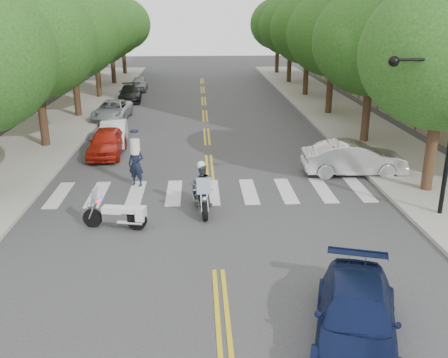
{
  "coord_description": "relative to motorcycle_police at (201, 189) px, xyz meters",
  "views": [
    {
      "loc": [
        -0.52,
        -12.79,
        7.16
      ],
      "look_at": [
        0.4,
        4.36,
        1.3
      ],
      "focal_mm": 40.0,
      "sensor_mm": 36.0,
      "label": 1
    }
  ],
  "objects": [
    {
      "name": "ground",
      "position": [
        0.43,
        -4.56,
        -0.87
      ],
      "size": [
        140.0,
        140.0,
        0.0
      ],
      "primitive_type": "plane",
      "color": "#38383A",
      "rests_on": "ground"
    },
    {
      "name": "sidewalk_left",
      "position": [
        -9.07,
        17.44,
        -0.79
      ],
      "size": [
        5.0,
        60.0,
        0.15
      ],
      "primitive_type": "cube",
      "color": "#9E9991",
      "rests_on": "ground"
    },
    {
      "name": "sidewalk_right",
      "position": [
        9.93,
        17.44,
        -0.79
      ],
      "size": [
        5.0,
        60.0,
        0.15
      ],
      "primitive_type": "cube",
      "color": "#9E9991",
      "rests_on": "ground"
    },
    {
      "name": "tree_l_1",
      "position": [
        -8.37,
        9.44,
        4.69
      ],
      "size": [
        6.4,
        6.4,
        8.45
      ],
      "color": "#382316",
      "rests_on": "ground"
    },
    {
      "name": "tree_l_2",
      "position": [
        -8.37,
        17.44,
        4.69
      ],
      "size": [
        6.4,
        6.4,
        8.45
      ],
      "color": "#382316",
      "rests_on": "ground"
    },
    {
      "name": "tree_l_3",
      "position": [
        -8.37,
        25.44,
        4.69
      ],
      "size": [
        6.4,
        6.4,
        8.45
      ],
      "color": "#382316",
      "rests_on": "ground"
    },
    {
      "name": "tree_l_4",
      "position": [
        -8.37,
        33.44,
        4.69
      ],
      "size": [
        6.4,
        6.4,
        8.45
      ],
      "color": "#382316",
      "rests_on": "ground"
    },
    {
      "name": "tree_l_5",
      "position": [
        -8.37,
        41.44,
        4.69
      ],
      "size": [
        6.4,
        6.4,
        8.45
      ],
      "color": "#382316",
      "rests_on": "ground"
    },
    {
      "name": "tree_r_0",
      "position": [
        9.23,
        1.44,
        4.69
      ],
      "size": [
        6.4,
        6.4,
        8.45
      ],
      "color": "#382316",
      "rests_on": "ground"
    },
    {
      "name": "tree_r_1",
      "position": [
        9.23,
        9.44,
        4.69
      ],
      "size": [
        6.4,
        6.4,
        8.45
      ],
      "color": "#382316",
      "rests_on": "ground"
    },
    {
      "name": "tree_r_2",
      "position": [
        9.23,
        17.44,
        4.69
      ],
      "size": [
        6.4,
        6.4,
        8.45
      ],
      "color": "#382316",
      "rests_on": "ground"
    },
    {
      "name": "tree_r_3",
      "position": [
        9.23,
        25.44,
        4.69
      ],
      "size": [
        6.4,
        6.4,
        8.45
      ],
      "color": "#382316",
      "rests_on": "ground"
    },
    {
      "name": "tree_r_4",
      "position": [
        9.23,
        33.44,
        4.69
      ],
      "size": [
        6.4,
        6.4,
        8.45
      ],
      "color": "#382316",
      "rests_on": "ground"
    },
    {
      "name": "tree_r_5",
      "position": [
        9.23,
        41.44,
        4.69
      ],
      "size": [
        6.4,
        6.4,
        8.45
      ],
      "color": "#382316",
      "rests_on": "ground"
    },
    {
      "name": "traffic_signal_pole",
      "position": [
        8.15,
        -1.06,
        2.85
      ],
      "size": [
        2.82,
        0.42,
        6.0
      ],
      "color": "black",
      "rests_on": "ground"
    },
    {
      "name": "motorcycle_police",
      "position": [
        0.0,
        0.0,
        0.0
      ],
      "size": [
        0.87,
        2.4,
        1.95
      ],
      "rotation": [
        0.0,
        0.0,
        3.25
      ],
      "color": "black",
      "rests_on": "ground"
    },
    {
      "name": "motorcycle_parked",
      "position": [
        -2.8,
        -1.48,
        -0.36
      ],
      "size": [
        2.24,
        0.79,
        1.46
      ],
      "rotation": [
        0.0,
        0.0,
        1.39
      ],
      "color": "black",
      "rests_on": "ground"
    },
    {
      "name": "officer_standing",
      "position": [
        -2.72,
        2.91,
        0.11
      ],
      "size": [
        0.85,
        0.73,
        1.96
      ],
      "primitive_type": "imported",
      "rotation": [
        0.0,
        0.0,
        -0.44
      ],
      "color": "black",
      "rests_on": "ground"
    },
    {
      "name": "convertible",
      "position": [
        6.93,
        3.94,
        -0.11
      ],
      "size": [
        4.69,
        1.79,
        1.52
      ],
      "primitive_type": "imported",
      "rotation": [
        0.0,
        0.0,
        1.53
      ],
      "color": "silver",
      "rests_on": "ground"
    },
    {
      "name": "sedan_blue",
      "position": [
        3.36,
        -7.98,
        -0.22
      ],
      "size": [
        3.03,
        4.79,
        1.29
      ],
      "primitive_type": "imported",
      "rotation": [
        0.0,
        0.0,
        -0.3
      ],
      "color": "#101B44",
      "rests_on": "ground"
    },
    {
      "name": "parked_car_a",
      "position": [
        -4.77,
        7.73,
        -0.17
      ],
      "size": [
        1.66,
        4.09,
        1.39
      ],
      "primitive_type": "imported",
      "rotation": [
        0.0,
        0.0,
        -0.0
      ],
      "color": "red",
      "rests_on": "ground"
    },
    {
      "name": "parked_car_b",
      "position": [
        -4.77,
        9.94,
        -0.22
      ],
      "size": [
        1.67,
        4.03,
        1.3
      ],
      "primitive_type": "imported",
      "rotation": [
        0.0,
        0.0,
        0.08
      ],
      "color": "white",
      "rests_on": "ground"
    },
    {
      "name": "parked_car_c",
      "position": [
        -5.87,
        16.56,
        -0.22
      ],
      "size": [
        2.43,
        4.76,
        1.29
      ],
      "primitive_type": "imported",
      "rotation": [
        0.0,
        0.0,
        -0.07
      ],
      "color": "#A7AAAE",
      "rests_on": "ground"
    },
    {
      "name": "parked_car_d",
      "position": [
        -5.57,
        23.8,
        -0.23
      ],
      "size": [
        2.1,
        4.49,
        1.27
      ],
      "primitive_type": "imported",
      "rotation": [
        0.0,
        0.0,
        0.08
      ],
      "color": "black",
      "rests_on": "ground"
    },
    {
      "name": "parked_car_e",
      "position": [
        -5.45,
        29.44,
        -0.25
      ],
      "size": [
        1.58,
        3.67,
        1.24
      ],
      "primitive_type": "imported",
      "rotation": [
        0.0,
        0.0,
        0.03
      ],
      "color": "#95959A",
      "rests_on": "ground"
    }
  ]
}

